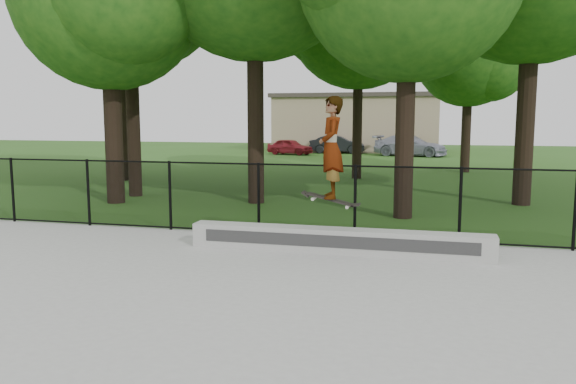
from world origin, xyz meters
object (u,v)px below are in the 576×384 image
at_px(grind_ledge, 337,241).
at_px(car_c, 410,146).
at_px(skater_airborne, 331,149).
at_px(car_b, 337,144).
at_px(car_a, 290,147).

relative_size(grind_ledge, car_c, 1.24).
relative_size(grind_ledge, skater_airborne, 2.81).
distance_m(car_b, car_c, 5.45).
height_order(car_a, skater_airborne, skater_airborne).
distance_m(car_a, skater_airborne, 28.96).
height_order(car_b, skater_airborne, skater_airborne).
bearing_deg(car_b, car_a, 123.09).
xyz_separation_m(car_a, skater_airborne, (7.67, -27.90, 1.39)).
bearing_deg(grind_ledge, car_c, 89.38).
height_order(grind_ledge, car_a, car_a).
xyz_separation_m(car_b, car_c, (5.16, -1.78, 0.05)).
relative_size(car_b, car_c, 0.81).
bearing_deg(car_a, car_b, -36.45).
distance_m(car_a, car_b, 3.68).
distance_m(grind_ledge, car_a, 28.71).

